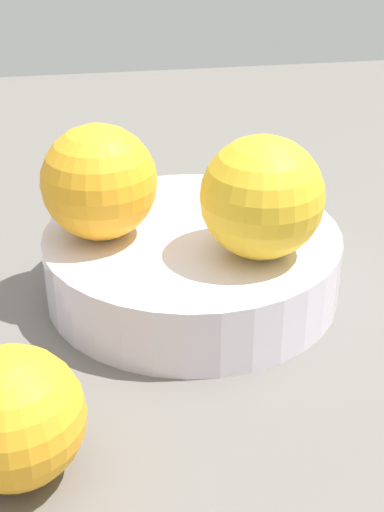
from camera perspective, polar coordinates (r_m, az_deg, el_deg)
The scene contains 5 objects.
ground_plane at distance 50.74cm, azimuth 0.00°, elevation -3.56°, with size 110.00×110.00×2.00cm, color #66605B.
fruit_bowl at distance 49.17cm, azimuth 0.00°, elevation -0.56°, with size 19.15×19.15×4.34cm.
orange_in_bowl_0 at distance 44.22cm, azimuth 5.34°, elevation 4.45°, with size 7.39×7.39×7.39cm, color yellow.
orange_in_bowl_1 at distance 46.64cm, azimuth -7.07°, elevation 5.59°, with size 7.22×7.22×7.22cm, color #F9A823.
orange_loose_0 at distance 35.80cm, azimuth -13.42°, elevation -11.83°, with size 6.72×6.72×6.72cm, color #F9A823.
Camera 1 is at (-42.20, 7.05, 26.28)cm, focal length 52.68 mm.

